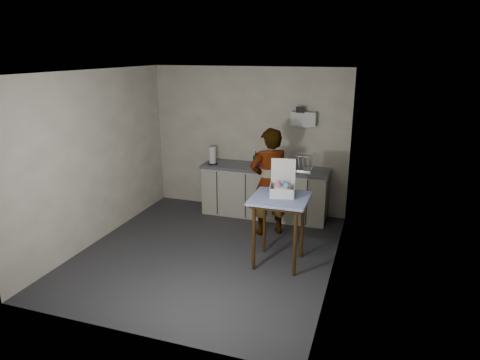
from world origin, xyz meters
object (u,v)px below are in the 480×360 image
(paper_towel, at_px, (213,156))
(bakery_box, at_px, (282,187))
(side_table, at_px, (280,206))
(dish_rack, at_px, (300,166))
(standing_man, at_px, (269,182))
(soap_bottle, at_px, (256,159))
(soda_can, at_px, (261,164))
(dark_bottle, at_px, (257,159))
(kitchen_counter, at_px, (265,193))

(paper_towel, relative_size, bakery_box, 0.67)
(side_table, xyz_separation_m, dish_rack, (-0.05, 1.71, 0.12))
(bakery_box, bearing_deg, side_table, -102.82)
(standing_man, height_order, soap_bottle, standing_man)
(soap_bottle, height_order, bakery_box, bakery_box)
(side_table, relative_size, bakery_box, 2.08)
(side_table, bearing_deg, paper_towel, 134.85)
(paper_towel, xyz_separation_m, dish_rack, (1.56, 0.13, -0.09))
(dish_rack, height_order, bakery_box, bakery_box)
(soda_can, relative_size, dish_rack, 0.33)
(side_table, distance_m, soda_can, 1.80)
(dish_rack, distance_m, bakery_box, 1.61)
(dish_rack, bearing_deg, soap_bottle, -173.30)
(soda_can, distance_m, dark_bottle, 0.12)
(standing_man, distance_m, paper_towel, 1.38)
(side_table, xyz_separation_m, dark_bottle, (-0.82, 1.70, 0.18))
(kitchen_counter, xyz_separation_m, standing_man, (0.27, -0.73, 0.44))
(dish_rack, bearing_deg, side_table, -88.30)
(soap_bottle, distance_m, dark_bottle, 0.08)
(dark_bottle, bearing_deg, bakery_box, -62.71)
(soap_bottle, bearing_deg, soda_can, 11.25)
(soap_bottle, bearing_deg, side_table, -63.20)
(kitchen_counter, bearing_deg, soap_bottle, -158.81)
(paper_towel, distance_m, dish_rack, 1.57)
(paper_towel, bearing_deg, dark_bottle, 8.47)
(side_table, height_order, dark_bottle, dark_bottle)
(dark_bottle, bearing_deg, side_table, -64.33)
(kitchen_counter, distance_m, soap_bottle, 0.65)
(soda_can, height_order, dark_bottle, dark_bottle)
(standing_man, relative_size, soda_can, 13.97)
(soap_bottle, xyz_separation_m, paper_towel, (-0.79, -0.04, 0.01))
(soda_can, relative_size, paper_towel, 0.39)
(kitchen_counter, bearing_deg, side_table, -68.57)
(paper_towel, xyz_separation_m, bakery_box, (1.61, -1.47, 0.02))
(kitchen_counter, distance_m, bakery_box, 1.83)
(soda_can, xyz_separation_m, paper_towel, (-0.89, -0.06, 0.09))
(standing_man, distance_m, soap_bottle, 0.81)
(soap_bottle, xyz_separation_m, dish_rack, (0.77, 0.09, -0.08))
(standing_man, bearing_deg, bakery_box, 83.73)
(soap_bottle, bearing_deg, bakery_box, -61.45)
(standing_man, xyz_separation_m, dish_rack, (0.34, 0.76, 0.10))
(side_table, bearing_deg, dark_bottle, 115.00)
(kitchen_counter, xyz_separation_m, soap_bottle, (-0.16, -0.06, 0.62))
(soda_can, bearing_deg, standing_man, -64.62)
(soap_bottle, relative_size, bakery_box, 0.59)
(soap_bottle, height_order, paper_towel, paper_towel)
(dish_rack, bearing_deg, soda_can, -173.98)
(paper_towel, bearing_deg, side_table, -44.48)
(soap_bottle, relative_size, dish_rack, 0.74)
(standing_man, bearing_deg, side_table, 80.95)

